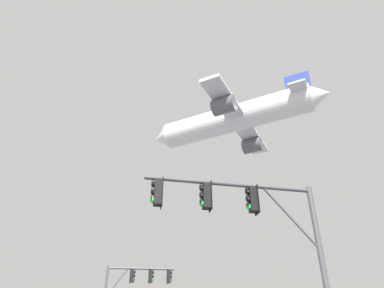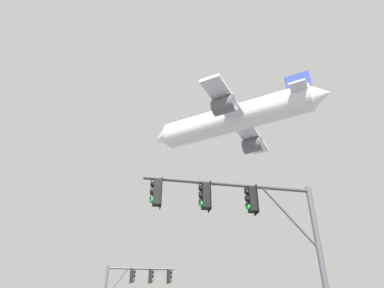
{
  "view_description": "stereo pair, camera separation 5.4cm",
  "coord_description": "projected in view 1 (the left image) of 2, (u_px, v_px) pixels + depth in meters",
  "views": [
    {
      "loc": [
        0.26,
        -5.58,
        1.36
      ],
      "look_at": [
        1.51,
        19.37,
        15.93
      ],
      "focal_mm": 32.6,
      "sensor_mm": 36.0,
      "label": 1
    },
    {
      "loc": [
        0.32,
        -5.58,
        1.36
      ],
      "look_at": [
        1.51,
        19.37,
        15.93
      ],
      "focal_mm": 32.6,
      "sensor_mm": 36.0,
      "label": 2
    }
  ],
  "objects": [
    {
      "name": "airplane",
      "position": [
        235.0,
        119.0,
        54.25
      ],
      "size": [
        26.78,
        20.68,
        7.89
      ],
      "color": "white"
    },
    {
      "name": "signal_pole_near",
      "position": [
        252.0,
        222.0,
        11.96
      ],
      "size": [
        6.2,
        1.15,
        6.56
      ],
      "color": "#4C4C51",
      "rests_on": "ground"
    },
    {
      "name": "signal_pole_far",
      "position": [
        132.0,
        288.0,
        25.06
      ],
      "size": [
        4.99,
        0.63,
        6.53
      ],
      "color": "#4C4C51",
      "rests_on": "ground"
    }
  ]
}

